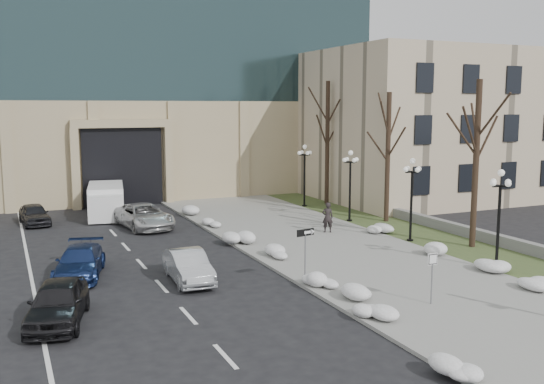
{
  "coord_description": "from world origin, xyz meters",
  "views": [
    {
      "loc": [
        -12.42,
        -14.69,
        7.61
      ],
      "look_at": [
        -0.59,
        11.67,
        3.5
      ],
      "focal_mm": 40.0,
      "sensor_mm": 36.0,
      "label": 1
    }
  ],
  "objects_px": {
    "car_d": "(144,216)",
    "car_e": "(34,214)",
    "lamppost_d": "(305,167)",
    "pedestrian": "(328,217)",
    "lamppost_a": "(499,206)",
    "keep_sign": "(432,268)",
    "one_way_sign": "(308,239)",
    "lamppost_b": "(412,188)",
    "box_truck": "(106,201)",
    "lamppost_c": "(350,176)",
    "car_b": "(188,266)",
    "car_a": "(58,302)",
    "car_c": "(80,262)"
  },
  "relations": [
    {
      "from": "car_d",
      "to": "car_e",
      "type": "relative_size",
      "value": 1.38
    },
    {
      "from": "car_d",
      "to": "lamppost_d",
      "type": "distance_m",
      "value": 13.25
    },
    {
      "from": "pedestrian",
      "to": "lamppost_a",
      "type": "distance_m",
      "value": 11.02
    },
    {
      "from": "keep_sign",
      "to": "lamppost_d",
      "type": "bearing_deg",
      "value": 74.69
    },
    {
      "from": "one_way_sign",
      "to": "lamppost_b",
      "type": "bearing_deg",
      "value": 18.03
    },
    {
      "from": "box_truck",
      "to": "lamppost_c",
      "type": "distance_m",
      "value": 16.97
    },
    {
      "from": "lamppost_b",
      "to": "lamppost_c",
      "type": "xyz_separation_m",
      "value": [
        0.0,
        6.5,
        0.0
      ]
    },
    {
      "from": "car_d",
      "to": "car_b",
      "type": "bearing_deg",
      "value": -102.04
    },
    {
      "from": "lamppost_a",
      "to": "lamppost_b",
      "type": "distance_m",
      "value": 6.5
    },
    {
      "from": "car_b",
      "to": "keep_sign",
      "type": "bearing_deg",
      "value": -40.96
    },
    {
      "from": "lamppost_c",
      "to": "car_d",
      "type": "bearing_deg",
      "value": 163.62
    },
    {
      "from": "lamppost_a",
      "to": "lamppost_b",
      "type": "relative_size",
      "value": 1.0
    },
    {
      "from": "car_e",
      "to": "lamppost_c",
      "type": "height_order",
      "value": "lamppost_c"
    },
    {
      "from": "car_d",
      "to": "lamppost_a",
      "type": "height_order",
      "value": "lamppost_a"
    },
    {
      "from": "lamppost_a",
      "to": "pedestrian",
      "type": "bearing_deg",
      "value": 106.89
    },
    {
      "from": "keep_sign",
      "to": "lamppost_d",
      "type": "height_order",
      "value": "lamppost_d"
    },
    {
      "from": "lamppost_c",
      "to": "lamppost_d",
      "type": "relative_size",
      "value": 1.0
    },
    {
      "from": "car_d",
      "to": "box_truck",
      "type": "relative_size",
      "value": 0.78
    },
    {
      "from": "box_truck",
      "to": "lamppost_d",
      "type": "bearing_deg",
      "value": -0.55
    },
    {
      "from": "pedestrian",
      "to": "one_way_sign",
      "type": "height_order",
      "value": "one_way_sign"
    },
    {
      "from": "keep_sign",
      "to": "car_b",
      "type": "bearing_deg",
      "value": 136.65
    },
    {
      "from": "car_d",
      "to": "keep_sign",
      "type": "bearing_deg",
      "value": -79.47
    },
    {
      "from": "car_b",
      "to": "one_way_sign",
      "type": "distance_m",
      "value": 5.4
    },
    {
      "from": "pedestrian",
      "to": "lamppost_c",
      "type": "bearing_deg",
      "value": -120.8
    },
    {
      "from": "car_a",
      "to": "one_way_sign",
      "type": "height_order",
      "value": "one_way_sign"
    },
    {
      "from": "lamppost_b",
      "to": "car_a",
      "type": "bearing_deg",
      "value": -164.33
    },
    {
      "from": "one_way_sign",
      "to": "lamppost_c",
      "type": "height_order",
      "value": "lamppost_c"
    },
    {
      "from": "lamppost_b",
      "to": "lamppost_d",
      "type": "relative_size",
      "value": 1.0
    },
    {
      "from": "car_a",
      "to": "one_way_sign",
      "type": "bearing_deg",
      "value": 17.05
    },
    {
      "from": "lamppost_b",
      "to": "lamppost_d",
      "type": "xyz_separation_m",
      "value": [
        0.0,
        13.0,
        0.0
      ]
    },
    {
      "from": "one_way_sign",
      "to": "car_d",
      "type": "bearing_deg",
      "value": 93.08
    },
    {
      "from": "car_c",
      "to": "car_d",
      "type": "relative_size",
      "value": 0.86
    },
    {
      "from": "keep_sign",
      "to": "lamppost_a",
      "type": "relative_size",
      "value": 0.44
    },
    {
      "from": "car_b",
      "to": "car_e",
      "type": "distance_m",
      "value": 17.43
    },
    {
      "from": "car_d",
      "to": "one_way_sign",
      "type": "distance_m",
      "value": 15.69
    },
    {
      "from": "car_a",
      "to": "pedestrian",
      "type": "height_order",
      "value": "pedestrian"
    },
    {
      "from": "car_a",
      "to": "box_truck",
      "type": "xyz_separation_m",
      "value": [
        4.96,
        20.89,
        0.27
      ]
    },
    {
      "from": "car_b",
      "to": "lamppost_a",
      "type": "distance_m",
      "value": 14.39
    },
    {
      "from": "car_d",
      "to": "lamppost_b",
      "type": "xyz_separation_m",
      "value": [
        12.75,
        -10.25,
        2.31
      ]
    },
    {
      "from": "car_b",
      "to": "lamppost_c",
      "type": "bearing_deg",
      "value": 35.17
    },
    {
      "from": "box_truck",
      "to": "lamppost_a",
      "type": "bearing_deg",
      "value": -47.66
    },
    {
      "from": "one_way_sign",
      "to": "lamppost_c",
      "type": "xyz_separation_m",
      "value": [
        9.05,
        11.44,
        1.03
      ]
    },
    {
      "from": "one_way_sign",
      "to": "lamppost_a",
      "type": "relative_size",
      "value": 0.52
    },
    {
      "from": "pedestrian",
      "to": "lamppost_b",
      "type": "xyz_separation_m",
      "value": [
        3.15,
        -3.86,
        2.04
      ]
    },
    {
      "from": "box_truck",
      "to": "lamppost_c",
      "type": "relative_size",
      "value": 1.46
    },
    {
      "from": "one_way_sign",
      "to": "keep_sign",
      "type": "bearing_deg",
      "value": -66.13
    },
    {
      "from": "car_c",
      "to": "car_e",
      "type": "relative_size",
      "value": 1.18
    },
    {
      "from": "pedestrian",
      "to": "lamppost_d",
      "type": "height_order",
      "value": "lamppost_d"
    },
    {
      "from": "car_b",
      "to": "lamppost_d",
      "type": "relative_size",
      "value": 0.88
    },
    {
      "from": "car_d",
      "to": "one_way_sign",
      "type": "bearing_deg",
      "value": -84.71
    }
  ]
}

